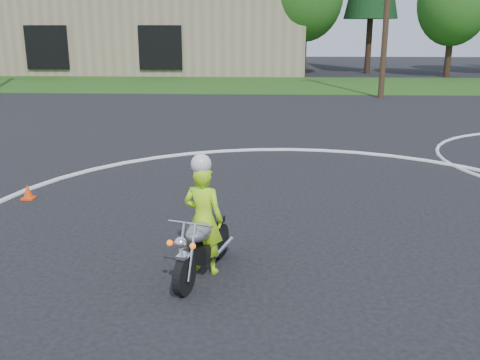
{
  "coord_description": "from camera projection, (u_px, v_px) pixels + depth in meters",
  "views": [
    {
      "loc": [
        -0.66,
        -5.78,
        3.34
      ],
      "look_at": [
        -1.04,
        2.05,
        1.1
      ],
      "focal_mm": 40.0,
      "sensor_mm": 36.0,
      "label": 1
    }
  ],
  "objects": [
    {
      "name": "ground",
      "position": [
        318.0,
        315.0,
        6.44
      ],
      "size": [
        120.0,
        120.0,
        0.0
      ],
      "primitive_type": "plane",
      "color": "black",
      "rests_on": "ground"
    },
    {
      "name": "grass_strip",
      "position": [
        277.0,
        85.0,
        32.37
      ],
      "size": [
        120.0,
        10.0,
        0.02
      ],
      "primitive_type": "cube",
      "color": "#1E4714",
      "rests_on": "ground"
    },
    {
      "name": "course_markings",
      "position": [
        408.0,
        203.0,
        10.52
      ],
      "size": [
        19.05,
        19.05,
        0.12
      ],
      "color": "silver",
      "rests_on": "ground"
    },
    {
      "name": "primary_motorcycle",
      "position": [
        202.0,
        245.0,
        7.36
      ],
      "size": [
        0.79,
        1.72,
        0.93
      ],
      "rotation": [
        0.0,
        0.0,
        -0.29
      ],
      "color": "black",
      "rests_on": "ground"
    },
    {
      "name": "rider_primary_grp",
      "position": [
        203.0,
        216.0,
        7.38
      ],
      "size": [
        0.65,
        0.52,
        1.72
      ],
      "rotation": [
        0.0,
        0.0,
        -0.29
      ],
      "color": "#B7FF1A",
      "rests_on": "ground"
    },
    {
      "name": "warehouse",
      "position": [
        59.0,
        17.0,
        44.54
      ],
      "size": [
        41.0,
        17.0,
        8.3
      ],
      "color": "tan",
      "rests_on": "ground"
    }
  ]
}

